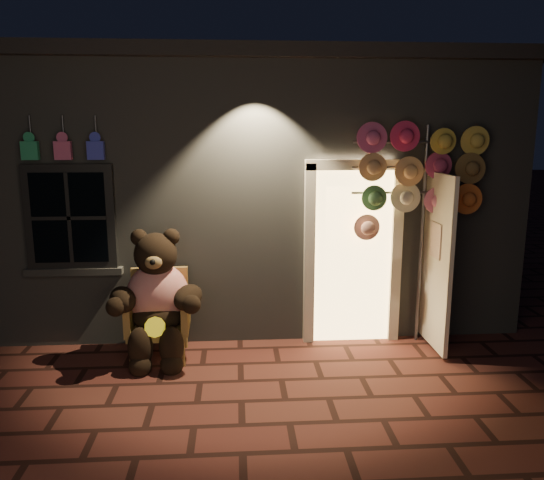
{
  "coord_description": "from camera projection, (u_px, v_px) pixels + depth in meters",
  "views": [
    {
      "loc": [
        -0.03,
        -4.61,
        2.5
      ],
      "look_at": [
        0.36,
        1.0,
        1.35
      ],
      "focal_mm": 35.0,
      "sensor_mm": 36.0,
      "label": 1
    }
  ],
  "objects": [
    {
      "name": "ground",
      "position": [
        241.0,
        401.0,
        5.01
      ],
      "size": [
        60.0,
        60.0,
        0.0
      ],
      "primitive_type": "plane",
      "color": "#542820",
      "rests_on": "ground"
    },
    {
      "name": "shop_building",
      "position": [
        237.0,
        180.0,
        8.56
      ],
      "size": [
        7.3,
        5.95,
        3.51
      ],
      "color": "slate",
      "rests_on": "ground"
    },
    {
      "name": "wicker_armchair",
      "position": [
        159.0,
        314.0,
        5.97
      ],
      "size": [
        0.69,
        0.63,
        0.98
      ],
      "rotation": [
        0.0,
        0.0,
        0.03
      ],
      "color": "#A57940",
      "rests_on": "ground"
    },
    {
      "name": "teddy_bear",
      "position": [
        157.0,
        299.0,
        5.8
      ],
      "size": [
        1.1,
        0.86,
        1.51
      ],
      "rotation": [
        0.0,
        0.0,
        0.03
      ],
      "color": "red",
      "rests_on": "ground"
    },
    {
      "name": "hat_rack",
      "position": [
        418.0,
        174.0,
        5.99
      ],
      "size": [
        1.51,
        0.22,
        2.6
      ],
      "color": "#59595E",
      "rests_on": "ground"
    }
  ]
}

